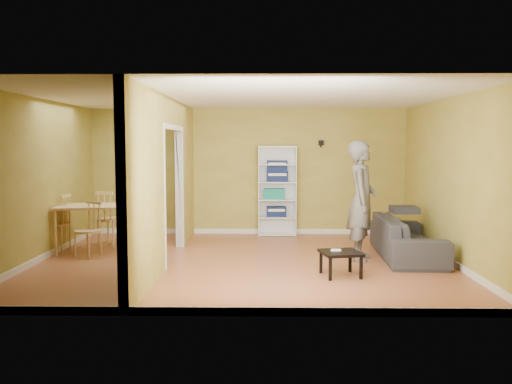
# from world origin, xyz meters

# --- Properties ---
(room_shell) EXTENTS (6.50, 6.50, 6.50)m
(room_shell) POSITION_xyz_m (0.00, 0.00, 1.30)
(room_shell) COLOR #9D5C31
(room_shell) RESTS_ON ground
(partition) EXTENTS (0.22, 5.50, 2.60)m
(partition) POSITION_xyz_m (-1.20, 0.00, 1.30)
(partition) COLOR tan
(partition) RESTS_ON ground
(wall_speaker) EXTENTS (0.10, 0.10, 0.10)m
(wall_speaker) POSITION_xyz_m (1.50, 2.69, 1.90)
(wall_speaker) COLOR black
(wall_speaker) RESTS_ON room_shell
(sofa) EXTENTS (2.32, 1.09, 0.87)m
(sofa) POSITION_xyz_m (2.70, 0.41, 0.43)
(sofa) COLOR black
(sofa) RESTS_ON ground
(person) EXTENTS (0.96, 0.83, 2.26)m
(person) POSITION_xyz_m (1.91, 0.21, 1.13)
(person) COLOR slate
(person) RESTS_ON ground
(bookshelf) EXTENTS (0.77, 0.34, 1.84)m
(bookshelf) POSITION_xyz_m (0.60, 2.60, 0.92)
(bookshelf) COLOR white
(bookshelf) RESTS_ON ground
(paper_box_navy_a) EXTENTS (0.40, 0.26, 0.20)m
(paper_box_navy_a) POSITION_xyz_m (0.58, 2.56, 0.49)
(paper_box_navy_a) COLOR navy
(paper_box_navy_a) RESTS_ON bookshelf
(paper_box_teal) EXTENTS (0.42, 0.27, 0.21)m
(paper_box_teal) POSITION_xyz_m (0.54, 2.56, 0.86)
(paper_box_teal) COLOR #0D846E
(paper_box_teal) RESTS_ON bookshelf
(paper_box_navy_b) EXTENTS (0.43, 0.28, 0.22)m
(paper_box_navy_b) POSITION_xyz_m (0.60, 2.56, 1.22)
(paper_box_navy_b) COLOR navy
(paper_box_navy_b) RESTS_ON bookshelf
(paper_box_navy_c) EXTENTS (0.41, 0.27, 0.21)m
(paper_box_navy_c) POSITION_xyz_m (0.59, 2.56, 1.42)
(paper_box_navy_c) COLOR navy
(paper_box_navy_c) RESTS_ON bookshelf
(coffee_table) EXTENTS (0.53, 0.53, 0.35)m
(coffee_table) POSITION_xyz_m (1.42, -0.92, 0.30)
(coffee_table) COLOR black
(coffee_table) RESTS_ON ground
(game_controller) EXTENTS (0.14, 0.04, 0.03)m
(game_controller) POSITION_xyz_m (1.35, -0.88, 0.37)
(game_controller) COLOR white
(game_controller) RESTS_ON coffee_table
(dining_table) EXTENTS (1.30, 0.87, 0.81)m
(dining_table) POSITION_xyz_m (-2.62, 0.85, 0.73)
(dining_table) COLOR #E1B778
(dining_table) RESTS_ON ground
(chair_left) EXTENTS (0.51, 0.51, 1.00)m
(chair_left) POSITION_xyz_m (-3.31, 0.88, 0.50)
(chair_left) COLOR tan
(chair_left) RESTS_ON ground
(chair_near) EXTENTS (0.56, 0.56, 0.92)m
(chair_near) POSITION_xyz_m (-2.59, 0.33, 0.46)
(chair_near) COLOR beige
(chair_near) RESTS_ON ground
(chair_far) EXTENTS (0.58, 0.58, 1.01)m
(chair_far) POSITION_xyz_m (-2.53, 1.46, 0.51)
(chair_far) COLOR tan
(chair_far) RESTS_ON ground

